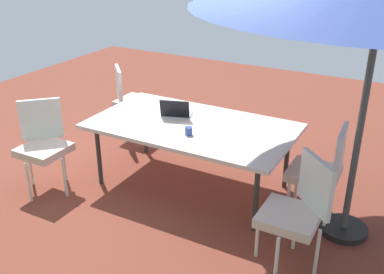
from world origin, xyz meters
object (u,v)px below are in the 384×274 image
(dining_table, at_px, (192,128))
(cup, at_px, (189,131))
(chair_northwest, at_px, (297,209))
(laptop, at_px, (176,113))
(chair_northeast, at_px, (43,142))
(chair_southeast, at_px, (131,98))
(chair_west, at_px, (321,169))

(dining_table, bearing_deg, cup, 111.57)
(chair_northwest, bearing_deg, laptop, -163.46)
(chair_northeast, distance_m, cup, 1.57)
(chair_northwest, bearing_deg, chair_southeast, -164.83)
(laptop, xyz_separation_m, cup, (-0.36, 0.36, -0.01))
(chair_west, bearing_deg, chair_northwest, -3.53)
(chair_northeast, bearing_deg, laptop, -4.33)
(chair_northwest, height_order, laptop, chair_northwest)
(chair_northwest, bearing_deg, chair_west, 134.51)
(chair_southeast, relative_size, chair_northeast, 1.00)
(chair_southeast, xyz_separation_m, chair_west, (-2.73, 0.76, 0.00))
(laptop, height_order, cup, laptop)
(chair_southeast, distance_m, cup, 1.80)
(chair_southeast, relative_size, chair_west, 1.00)
(chair_northeast, xyz_separation_m, laptop, (-1.10, -0.91, 0.23))
(chair_northwest, xyz_separation_m, chair_northeast, (2.73, 0.05, 0.00))
(chair_west, xyz_separation_m, cup, (1.27, 0.27, 0.22))
(chair_west, xyz_separation_m, laptop, (1.63, -0.09, 0.23))
(chair_northwest, distance_m, laptop, 1.86)
(dining_table, bearing_deg, chair_southeast, -29.82)
(chair_southeast, xyz_separation_m, chair_northeast, (0.00, 1.58, 0.00))
(chair_northwest, relative_size, cup, 11.98)
(chair_southeast, distance_m, laptop, 1.31)
(chair_northeast, relative_size, chair_west, 1.00)
(chair_southeast, bearing_deg, dining_table, -163.06)
(cup, bearing_deg, chair_west, -168.08)
(laptop, distance_m, cup, 0.51)
(chair_west, relative_size, laptop, 2.58)
(chair_northeast, relative_size, cup, 11.98)
(laptop, bearing_deg, dining_table, 138.96)
(chair_southeast, bearing_deg, cup, -168.52)
(dining_table, height_order, chair_southeast, chair_southeast)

